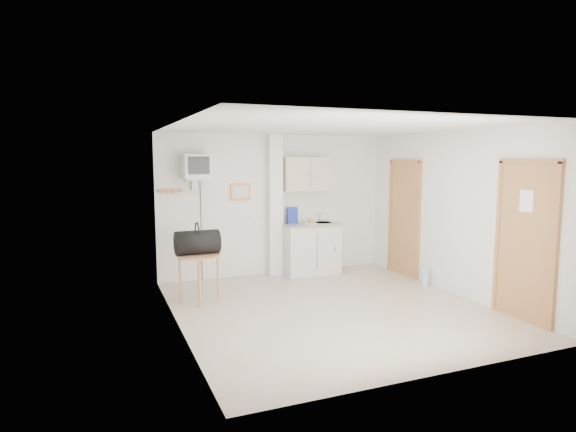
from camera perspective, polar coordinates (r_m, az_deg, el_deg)
name	(u,v)px	position (r m, az deg, el deg)	size (l,w,h in m)	color
ground	(331,308)	(6.88, 5.15, -10.80)	(4.50, 4.50, 0.00)	#B7A693
room_envelope	(345,198)	(6.77, 6.76, 2.18)	(4.24, 4.54, 2.55)	white
kitchenette	(309,229)	(8.70, 2.56, -1.58)	(1.03, 0.58, 2.10)	silver
crt_television	(196,167)	(8.00, -10.81, 5.69)	(0.44, 0.45, 2.15)	slate
round_table	(199,261)	(7.10, -10.52, -5.26)	(0.62, 0.62, 0.70)	tan
duffel_bag	(197,242)	(7.09, -10.71, -3.04)	(0.63, 0.36, 0.47)	black
water_bottle	(425,277)	(8.28, 15.97, -6.92)	(0.11, 0.11, 0.33)	#AFD3EE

